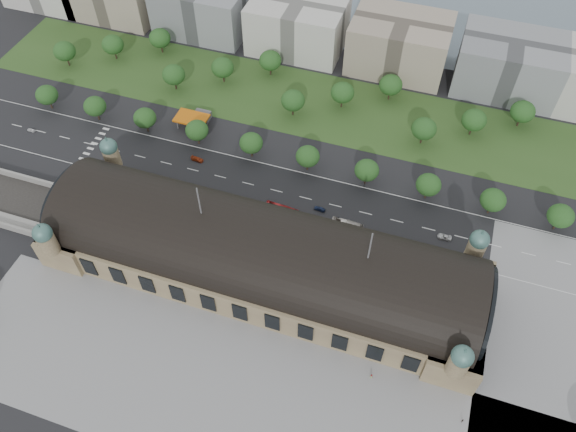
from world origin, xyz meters
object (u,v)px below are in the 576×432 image
(parked_car_5, at_px, (189,201))
(bus_mid, at_px, (347,225))
(traffic_car_0, at_px, (31,130))
(parked_car_1, at_px, (120,180))
(traffic_car_4, at_px, (320,209))
(bus_west, at_px, (281,210))
(pedestrian_0, at_px, (371,376))
(petrol_station, at_px, (197,117))
(parked_car_3, at_px, (152,189))
(parked_car_0, at_px, (123,177))
(parked_car_4, at_px, (146,183))
(traffic_car_2, at_px, (148,178))
(parked_car_2, at_px, (144,191))
(pedestrian_2, at_px, (463,421))
(traffic_car_3, at_px, (197,159))
(bus_east, at_px, (349,230))
(traffic_car_6, at_px, (445,237))
(parked_car_6, at_px, (201,206))

(parked_car_5, bearing_deg, bus_mid, 75.76)
(traffic_car_0, distance_m, parked_car_1, 52.73)
(traffic_car_4, xyz_separation_m, bus_mid, (12.08, -5.17, 0.96))
(bus_west, bearing_deg, pedestrian_0, -134.10)
(petrol_station, relative_size, parked_car_3, 3.72)
(traffic_car_0, xyz_separation_m, bus_mid, (142.73, -8.17, 1.07))
(petrol_station, bearing_deg, traffic_car_4, -25.78)
(parked_car_5, xyz_separation_m, bus_west, (35.81, 5.84, 1.21))
(parked_car_0, distance_m, parked_car_4, 10.06)
(traffic_car_2, xyz_separation_m, bus_west, (56.51, 0.26, 1.13))
(traffic_car_4, distance_m, parked_car_3, 66.25)
(parked_car_5, bearing_deg, parked_car_4, -119.31)
(parked_car_2, bearing_deg, traffic_car_0, -139.94)
(pedestrian_2, bearing_deg, traffic_car_2, 38.04)
(bus_west, bearing_deg, traffic_car_0, 89.70)
(traffic_car_3, height_order, pedestrian_0, pedestrian_0)
(parked_car_2, bearing_deg, bus_east, 58.62)
(parked_car_3, xyz_separation_m, bus_mid, (77.36, 6.13, 1.06))
(parked_car_2, distance_m, pedestrian_2, 139.86)
(traffic_car_3, xyz_separation_m, bus_mid, (67.40, -14.63, 0.93))
(traffic_car_2, bearing_deg, pedestrian_0, 60.72)
(traffic_car_4, bearing_deg, traffic_car_2, -78.07)
(traffic_car_3, bearing_deg, bus_east, -98.23)
(pedestrian_0, bearing_deg, traffic_car_3, 157.70)
(petrol_station, relative_size, bus_mid, 1.15)
(traffic_car_2, height_order, pedestrian_0, pedestrian_0)
(traffic_car_0, bearing_deg, traffic_car_2, 86.88)
(traffic_car_4, distance_m, bus_west, 14.69)
(traffic_car_6, distance_m, pedestrian_2, 67.25)
(traffic_car_0, bearing_deg, parked_car_5, 85.28)
(petrol_station, bearing_deg, traffic_car_0, -156.77)
(bus_east, bearing_deg, petrol_station, 63.85)
(traffic_car_6, distance_m, parked_car_6, 91.89)
(traffic_car_0, bearing_deg, parked_car_1, 80.71)
(parked_car_4, relative_size, pedestrian_2, 3.11)
(traffic_car_6, xyz_separation_m, parked_car_3, (-112.53, -12.92, -0.07))
(petrol_station, bearing_deg, bus_east, -26.15)
(petrol_station, height_order, bus_mid, petrol_station)
(parked_car_0, height_order, bus_west, bus_west)
(bus_west, distance_m, pedestrian_2, 95.04)
(traffic_car_2, xyz_separation_m, parked_car_2, (1.76, -6.51, -0.09))
(parked_car_6, bearing_deg, pedestrian_0, 35.83)
(parked_car_3, relative_size, parked_car_6, 0.82)
(traffic_car_2, bearing_deg, bus_east, 87.32)
(parked_car_0, relative_size, pedestrian_2, 2.98)
(parked_car_5, relative_size, bus_west, 0.36)
(traffic_car_4, bearing_deg, parked_car_5, -69.57)
(parked_car_2, relative_size, parked_car_6, 0.98)
(bus_east, xyz_separation_m, pedestrian_2, (49.05, -56.94, -0.75))
(pedestrian_0, bearing_deg, parked_car_5, 165.68)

